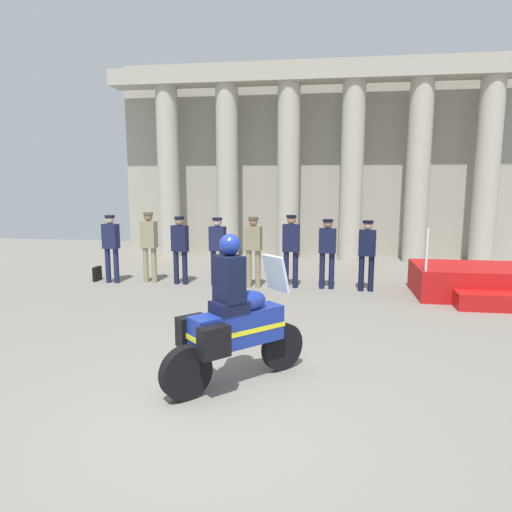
# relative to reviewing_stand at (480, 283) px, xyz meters

# --- Properties ---
(ground_plane) EXTENTS (28.00, 28.00, 0.00)m
(ground_plane) POSITION_rel_reviewing_stand_xyz_m (-4.51, -5.92, -0.33)
(ground_plane) COLOR gray
(colonnade_backdrop) EXTENTS (13.55, 1.56, 6.42)m
(colonnade_backdrop) POSITION_rel_reviewing_stand_xyz_m (-3.58, 5.06, 3.06)
(colonnade_backdrop) COLOR #A49F91
(colonnade_backdrop) RESTS_ON ground_plane
(reviewing_stand) EXTENTS (2.72, 2.19, 1.58)m
(reviewing_stand) POSITION_rel_reviewing_stand_xyz_m (0.00, 0.00, 0.00)
(reviewing_stand) COLOR #B71414
(reviewing_stand) RESTS_ON ground_plane
(officer_in_row_0) EXTENTS (0.40, 0.26, 1.69)m
(officer_in_row_0) POSITION_rel_reviewing_stand_xyz_m (-8.60, 0.21, 0.67)
(officer_in_row_0) COLOR #191E42
(officer_in_row_0) RESTS_ON ground_plane
(officer_in_row_1) EXTENTS (0.40, 0.26, 1.76)m
(officer_in_row_1) POSITION_rel_reviewing_stand_xyz_m (-7.68, 0.41, 0.71)
(officer_in_row_1) COLOR gray
(officer_in_row_1) RESTS_ON ground_plane
(officer_in_row_2) EXTENTS (0.40, 0.26, 1.67)m
(officer_in_row_2) POSITION_rel_reviewing_stand_xyz_m (-6.86, 0.32, 0.65)
(officer_in_row_2) COLOR #141938
(officer_in_row_2) RESTS_ON ground_plane
(officer_in_row_3) EXTENTS (0.40, 0.26, 1.65)m
(officer_in_row_3) POSITION_rel_reviewing_stand_xyz_m (-5.93, 0.36, 0.65)
(officer_in_row_3) COLOR #191E42
(officer_in_row_3) RESTS_ON ground_plane
(officer_in_row_4) EXTENTS (0.40, 0.26, 1.69)m
(officer_in_row_4) POSITION_rel_reviewing_stand_xyz_m (-5.03, 0.23, 0.67)
(officer_in_row_4) COLOR #847A5B
(officer_in_row_4) RESTS_ON ground_plane
(officer_in_row_5) EXTENTS (0.40, 0.26, 1.73)m
(officer_in_row_5) POSITION_rel_reviewing_stand_xyz_m (-4.15, 0.35, 0.69)
(officer_in_row_5) COLOR #141938
(officer_in_row_5) RESTS_ON ground_plane
(officer_in_row_6) EXTENTS (0.40, 0.26, 1.65)m
(officer_in_row_6) POSITION_rel_reviewing_stand_xyz_m (-3.30, 0.35, 0.64)
(officer_in_row_6) COLOR #141938
(officer_in_row_6) RESTS_ON ground_plane
(officer_in_row_7) EXTENTS (0.40, 0.26, 1.63)m
(officer_in_row_7) POSITION_rel_reviewing_stand_xyz_m (-2.40, 0.24, 0.64)
(officer_in_row_7) COLOR black
(officer_in_row_7) RESTS_ON ground_plane
(motorcycle_with_rider) EXTENTS (1.56, 1.57, 1.90)m
(motorcycle_with_rider) POSITION_rel_reviewing_stand_xyz_m (-4.44, -5.14, 0.47)
(motorcycle_with_rider) COLOR black
(motorcycle_with_rider) RESTS_ON ground_plane
(briefcase_on_ground) EXTENTS (0.10, 0.32, 0.36)m
(briefcase_on_ground) POSITION_rel_reviewing_stand_xyz_m (-9.10, 0.38, -0.15)
(briefcase_on_ground) COLOR black
(briefcase_on_ground) RESTS_ON ground_plane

